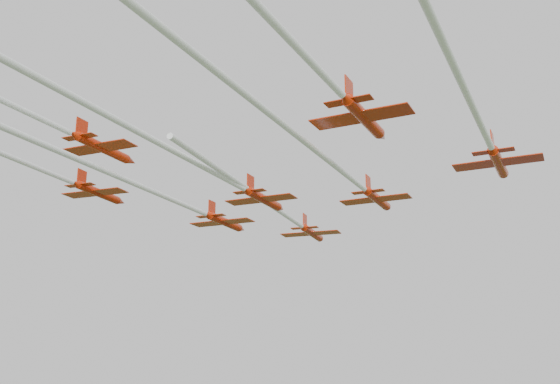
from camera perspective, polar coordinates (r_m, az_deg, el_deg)
The scene contains 7 objects.
jet_lead at distance 84.19m, azimuth 0.83°, elevation -2.33°, with size 13.25×49.36×2.66m.
jet_row2_left at distance 73.90m, azimuth -10.93°, elevation -0.20°, with size 11.64×62.02×2.67m.
jet_row2_right at distance 63.53m, azimuth 4.40°, elevation 2.94°, with size 9.80×64.78×2.61m.
jet_row3_mid at distance 58.61m, azimuth -9.34°, elevation 3.55°, with size 10.99×66.64×2.52m.
jet_row3_right at distance 53.13m, azimuth 17.18°, elevation 7.52°, with size 9.29×62.86×2.64m.
jet_row4_left at distance 62.75m, azimuth -20.98°, elevation 6.26°, with size 9.02×42.79×2.49m.
jet_row4_right at distance 46.92m, azimuth 1.94°, elevation 12.74°, with size 9.60×59.45×2.84m.
Camera 1 is at (38.64, -67.86, 35.17)m, focal length 40.00 mm.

